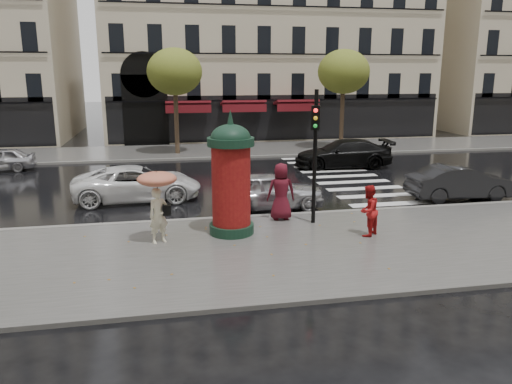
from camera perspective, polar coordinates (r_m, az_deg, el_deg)
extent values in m
plane|color=black|center=(15.23, 1.46, -6.28)|extent=(160.00, 160.00, 0.00)
cube|color=#474744|center=(14.75, 1.89, -6.71)|extent=(90.00, 7.00, 0.12)
cube|color=#474744|center=(33.52, -5.58, 4.72)|extent=(90.00, 6.00, 0.12)
cube|color=slate|center=(18.01, -0.60, -2.90)|extent=(90.00, 0.25, 0.14)
cube|color=slate|center=(30.58, -5.03, 3.89)|extent=(90.00, 0.25, 0.14)
cube|color=silver|center=(25.81, 9.91, 1.80)|extent=(3.60, 11.75, 0.01)
cube|color=#B7A88C|center=(45.18, 0.72, 19.68)|extent=(26.00, 14.00, 20.00)
cylinder|color=#38281C|center=(32.11, -9.11, 8.79)|extent=(0.28, 0.28, 5.20)
ellipsoid|color=#48571B|center=(32.01, -9.28, 13.43)|extent=(3.40, 3.40, 2.89)
cylinder|color=#38281C|center=(34.30, 9.81, 9.06)|extent=(0.28, 0.28, 5.20)
ellipsoid|color=#48571B|center=(34.21, 9.99, 13.40)|extent=(3.40, 3.40, 2.89)
imported|color=#F7F0CB|center=(15.28, -11.06, -2.67)|extent=(0.73, 0.62, 1.69)
cylinder|color=black|center=(15.14, -11.16, -0.61)|extent=(0.02, 0.02, 1.07)
ellipsoid|color=#BF233A|center=(15.01, -11.26, 1.47)|extent=(1.17, 1.17, 0.41)
cone|color=black|center=(14.97, -11.30, 2.36)|extent=(0.04, 0.04, 0.09)
cube|color=black|center=(15.17, -10.16, -2.08)|extent=(0.25, 0.11, 0.32)
imported|color=#B41617|center=(16.03, 12.69, -2.09)|extent=(1.01, 0.98, 1.63)
imported|color=#53101C|center=(17.37, 2.88, 0.05)|extent=(1.04, 0.73, 2.00)
cylinder|color=black|center=(16.11, -2.80, -4.15)|extent=(1.43, 1.43, 0.31)
cylinder|color=maroon|center=(15.74, -2.86, 0.80)|extent=(1.22, 1.22, 2.55)
cylinder|color=black|center=(15.49, -2.92, 5.76)|extent=(1.47, 1.47, 0.25)
ellipsoid|color=black|center=(15.48, -2.93, 6.14)|extent=(1.26, 1.26, 0.88)
cone|color=black|center=(15.41, -2.95, 8.58)|extent=(0.20, 0.20, 0.46)
cylinder|color=black|center=(16.82, 6.74, 3.89)|extent=(0.14, 0.14, 4.50)
cube|color=black|center=(16.40, 6.83, 8.40)|extent=(0.33, 0.29, 0.79)
imported|color=silver|center=(19.22, 1.46, 0.17)|extent=(4.25, 1.72, 1.44)
imported|color=black|center=(22.34, 22.29, 1.02)|extent=(4.37, 1.61, 1.43)
imported|color=white|center=(21.05, -13.40, 0.97)|extent=(5.26, 2.61, 1.43)
imported|color=black|center=(28.11, 9.93, 4.35)|extent=(5.49, 2.63, 1.54)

